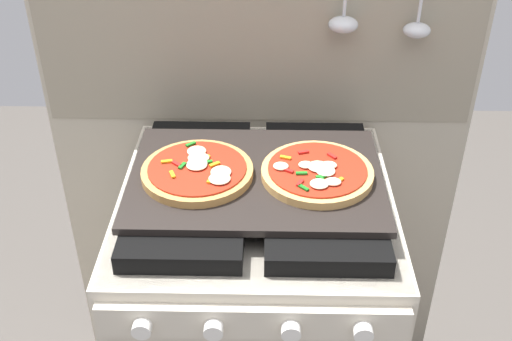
{
  "coord_description": "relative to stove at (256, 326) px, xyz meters",
  "views": [
    {
      "loc": [
        0.02,
        -1.11,
        1.67
      ],
      "look_at": [
        0.0,
        0.0,
        0.93
      ],
      "focal_mm": 44.1,
      "sensor_mm": 36.0,
      "label": 1
    }
  ],
  "objects": [
    {
      "name": "pizza_left",
      "position": [
        -0.12,
        -0.0,
        0.48
      ],
      "size": [
        0.24,
        0.24,
        0.03
      ],
      "color": "#C18947",
      "rests_on": "baking_tray"
    },
    {
      "name": "pizza_right",
      "position": [
        0.13,
        -0.01,
        0.48
      ],
      "size": [
        0.24,
        0.24,
        0.03
      ],
      "color": "tan",
      "rests_on": "baking_tray"
    },
    {
      "name": "kitchen_backsplash",
      "position": [
        0.0,
        0.34,
        0.34
      ],
      "size": [
        1.1,
        0.09,
        1.55
      ],
      "color": "#B2A893",
      "rests_on": "ground_plane"
    },
    {
      "name": "stove",
      "position": [
        0.0,
        0.0,
        0.0
      ],
      "size": [
        0.6,
        0.64,
        0.9
      ],
      "color": "beige",
      "rests_on": "ground_plane"
    },
    {
      "name": "baking_tray",
      "position": [
        0.0,
        0.0,
        0.46
      ],
      "size": [
        0.54,
        0.38,
        0.02
      ],
      "primitive_type": "cube",
      "color": "black",
      "rests_on": "stove"
    }
  ]
}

